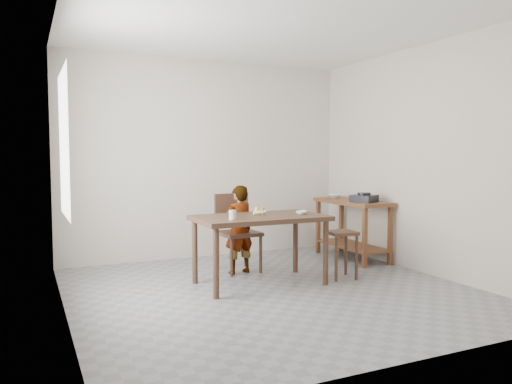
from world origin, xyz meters
name	(u,v)px	position (x,y,z in m)	size (l,w,h in m)	color
floor	(272,293)	(0.00, 0.00, -0.02)	(4.00, 4.00, 0.04)	slate
ceiling	(273,23)	(0.00, 0.00, 2.72)	(4.00, 4.00, 0.04)	white
wall_back	(206,159)	(0.00, 2.02, 1.35)	(4.00, 0.04, 2.70)	beige
wall_front	(414,162)	(0.00, -2.02, 1.35)	(4.00, 0.04, 2.70)	beige
wall_left	(60,161)	(-2.02, 0.00, 1.35)	(0.04, 4.00, 2.70)	beige
wall_right	(424,160)	(2.02, 0.00, 1.35)	(0.04, 4.00, 2.70)	beige
window_pane	(64,144)	(-1.97, 0.20, 1.50)	(0.02, 1.10, 1.30)	silver
dining_table	(260,250)	(0.00, 0.30, 0.38)	(1.40, 0.80, 0.75)	#412A1C
prep_counter	(352,229)	(1.72, 1.00, 0.40)	(0.50, 1.20, 0.80)	brown
child	(239,229)	(-0.01, 0.87, 0.52)	(0.38, 0.25, 1.05)	white
dining_chair	(239,233)	(0.03, 0.96, 0.47)	(0.45, 0.45, 0.93)	#412A1C
stool	(341,255)	(0.96, 0.15, 0.27)	(0.31, 0.31, 0.54)	#412A1C
glass_tumbler	(233,215)	(-0.38, 0.14, 0.80)	(0.08, 0.08, 0.09)	silver
small_bowl	(301,213)	(0.47, 0.22, 0.77)	(0.12, 0.12, 0.04)	silver
banana	(260,212)	(0.04, 0.38, 0.78)	(0.16, 0.11, 0.06)	#EDC755
serving_bowl	(334,196)	(1.70, 1.40, 0.82)	(0.19, 0.19, 0.05)	silver
gas_burner	(364,199)	(1.67, 0.68, 0.85)	(0.28, 0.28, 0.09)	black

